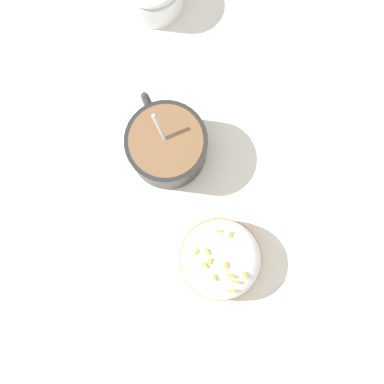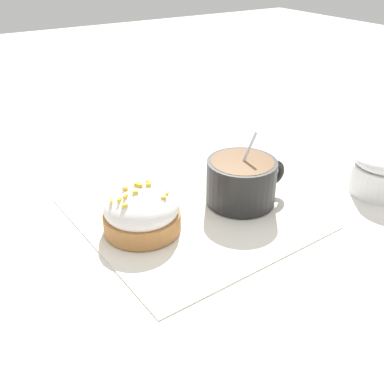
{
  "view_description": "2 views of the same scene",
  "coord_description": "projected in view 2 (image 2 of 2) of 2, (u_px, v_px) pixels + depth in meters",
  "views": [
    {
      "loc": [
        -0.04,
        0.02,
        0.56
      ],
      "look_at": [
        0.01,
        -0.01,
        0.03
      ],
      "focal_mm": 42.0,
      "sensor_mm": 36.0,
      "label": 1
    },
    {
      "loc": [
        -0.27,
        -0.43,
        0.33
      ],
      "look_at": [
        0.0,
        0.0,
        0.03
      ],
      "focal_mm": 42.0,
      "sensor_mm": 36.0,
      "label": 2
    }
  ],
  "objects": [
    {
      "name": "coffee_cup",
      "position": [
        242.0,
        179.0,
        0.61
      ],
      "size": [
        0.12,
        0.1,
        0.1
      ],
      "color": "black",
      "rests_on": "paper_napkin"
    },
    {
      "name": "sugar_bowl",
      "position": [
        381.0,
        172.0,
        0.64
      ],
      "size": [
        0.08,
        0.08,
        0.07
      ],
      "color": "white",
      "rests_on": "ground_plane"
    },
    {
      "name": "ground_plane",
      "position": [
        192.0,
        214.0,
        0.61
      ],
      "size": [
        3.0,
        3.0,
        0.0
      ],
      "primitive_type": "plane",
      "color": "silver"
    },
    {
      "name": "frosted_pastry",
      "position": [
        140.0,
        211.0,
        0.56
      ],
      "size": [
        0.1,
        0.1,
        0.06
      ],
      "color": "#B2753D",
      "rests_on": "paper_napkin"
    },
    {
      "name": "paper_napkin",
      "position": [
        192.0,
        213.0,
        0.61
      ],
      "size": [
        0.3,
        0.3,
        0.0
      ],
      "color": "white",
      "rests_on": "ground_plane"
    }
  ]
}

